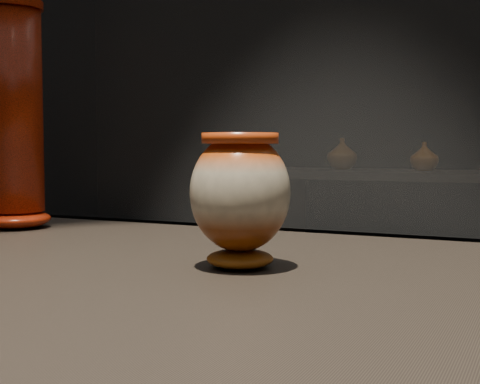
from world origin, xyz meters
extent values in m
cube|color=black|center=(0.00, 0.00, 0.88)|extent=(2.00, 0.80, 0.05)
ellipsoid|color=#742F0A|center=(0.00, 0.05, 0.91)|extent=(0.09, 0.09, 0.02)
ellipsoid|color=beige|center=(0.00, 0.05, 0.99)|extent=(0.14, 0.14, 0.15)
cylinder|color=#DE5314|center=(0.00, 0.05, 1.06)|extent=(0.11, 0.11, 0.01)
ellipsoid|color=red|center=(-0.55, 0.23, 0.92)|extent=(0.14, 0.14, 0.03)
cylinder|color=red|center=(-0.55, 0.23, 1.11)|extent=(0.12, 0.12, 0.37)
cylinder|color=red|center=(-0.55, 0.23, 1.30)|extent=(0.13, 0.13, 0.01)
cube|color=black|center=(-0.38, 3.36, 0.88)|extent=(2.00, 0.60, 0.05)
cube|color=black|center=(-1.23, 3.36, 0.42)|extent=(0.08, 0.50, 0.85)
imported|color=brown|center=(-0.87, 3.40, 1.00)|extent=(0.25, 0.25, 0.20)
imported|color=#742F0A|center=(-0.35, 3.35, 0.99)|extent=(0.19, 0.19, 0.17)
camera|label=1|loc=(0.34, -0.70, 1.05)|focal=50.00mm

